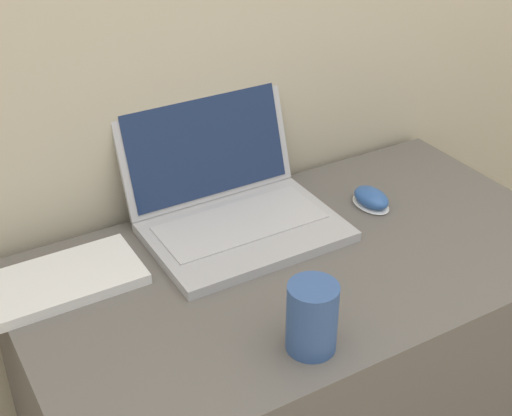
# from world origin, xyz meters

# --- Properties ---
(desk) EXTENTS (1.06, 0.57, 0.72)m
(desk) POSITION_xyz_m (0.00, 0.29, 0.36)
(desk) COLOR #5B5651
(desk) RESTS_ON ground_plane
(laptop) EXTENTS (0.37, 0.33, 0.24)m
(laptop) POSITION_xyz_m (-0.06, 0.46, 0.77)
(laptop) COLOR #ADADB2
(laptop) RESTS_ON desk
(drink_cup) EXTENTS (0.08, 0.08, 0.12)m
(drink_cup) POSITION_xyz_m (-0.12, 0.08, 0.78)
(drink_cup) COLOR #33518C
(drink_cup) RESTS_ON desk
(computer_mouse) EXTENTS (0.06, 0.09, 0.04)m
(computer_mouse) POSITION_xyz_m (0.23, 0.38, 0.74)
(computer_mouse) COLOR white
(computer_mouse) RESTS_ON desk
(external_keyboard) EXTENTS (0.44, 0.15, 0.02)m
(external_keyboard) POSITION_xyz_m (-0.50, 0.43, 0.73)
(external_keyboard) COLOR silver
(external_keyboard) RESTS_ON desk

